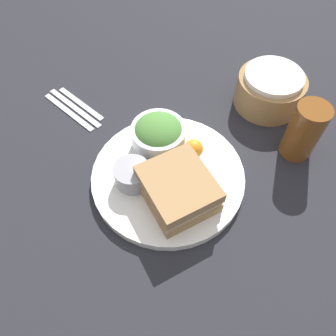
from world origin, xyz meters
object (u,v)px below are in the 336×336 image
object	(u,v)px
sandwich	(178,189)
spoon	(81,103)
drink_glass	(304,131)
dressing_cup	(132,175)
plate	(168,176)
knife	(75,107)
fork	(69,112)
bread_basket	(270,90)
salad_bowl	(159,135)

from	to	relation	value
sandwich	spoon	size ratio (longest dim) A/B	0.96
drink_glass	dressing_cup	bearing A→B (deg)	-113.47
plate	knife	world-z (taller)	plate
dressing_cup	spoon	xyz separation A→B (m)	(-0.26, 0.03, -0.04)
sandwich	dressing_cup	distance (m)	0.09
spoon	fork	bearing A→B (deg)	90.00
dressing_cup	spoon	distance (m)	0.27
fork	knife	bearing A→B (deg)	-90.00
bread_basket	knife	bearing A→B (deg)	-125.82
salad_bowl	bread_basket	world-z (taller)	salad_bowl
dressing_cup	drink_glass	world-z (taller)	drink_glass
dressing_cup	bread_basket	bearing A→B (deg)	89.51
fork	spoon	world-z (taller)	same
plate	drink_glass	xyz separation A→B (m)	(0.11, 0.25, 0.05)
salad_bowl	dressing_cup	xyz separation A→B (m)	(0.04, -0.09, -0.01)
plate	spoon	xyz separation A→B (m)	(-0.29, -0.03, -0.01)
plate	drink_glass	size ratio (longest dim) A/B	2.40
sandwich	salad_bowl	world-z (taller)	salad_bowl
salad_bowl	bread_basket	size ratio (longest dim) A/B	0.72
sandwich	bread_basket	size ratio (longest dim) A/B	0.96
salad_bowl	knife	bearing A→B (deg)	-160.01
sandwich	spoon	bearing A→B (deg)	-177.49
plate	sandwich	distance (m)	0.07
plate	spoon	size ratio (longest dim) A/B	2.00
drink_glass	plate	bearing A→B (deg)	-113.24
plate	sandwich	world-z (taller)	sandwich
plate	dressing_cup	world-z (taller)	dressing_cup
sandwich	fork	size ratio (longest dim) A/B	0.87
plate	bread_basket	distance (m)	0.31
drink_glass	bread_basket	distance (m)	0.15
sandwich	fork	bearing A→B (deg)	-171.45
knife	bread_basket	bearing A→B (deg)	-135.94
sandwich	drink_glass	distance (m)	0.28
fork	knife	world-z (taller)	same
drink_glass	spoon	world-z (taller)	drink_glass
fork	knife	distance (m)	0.02
plate	knife	distance (m)	0.29
plate	fork	size ratio (longest dim) A/B	1.80
knife	dressing_cup	bearing A→B (deg)	167.37
bread_basket	fork	size ratio (longest dim) A/B	0.91
plate	salad_bowl	world-z (taller)	salad_bowl
sandwich	dressing_cup	xyz separation A→B (m)	(-0.08, -0.04, -0.01)
drink_glass	knife	world-z (taller)	drink_glass
drink_glass	spoon	xyz separation A→B (m)	(-0.40, -0.29, -0.06)
dressing_cup	drink_glass	distance (m)	0.34
sandwich	drink_glass	size ratio (longest dim) A/B	1.15
dressing_cup	bread_basket	world-z (taller)	bread_basket
plate	spoon	world-z (taller)	plate
drink_glass	fork	world-z (taller)	drink_glass
sandwich	fork	xyz separation A→B (m)	(-0.34, -0.05, -0.05)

